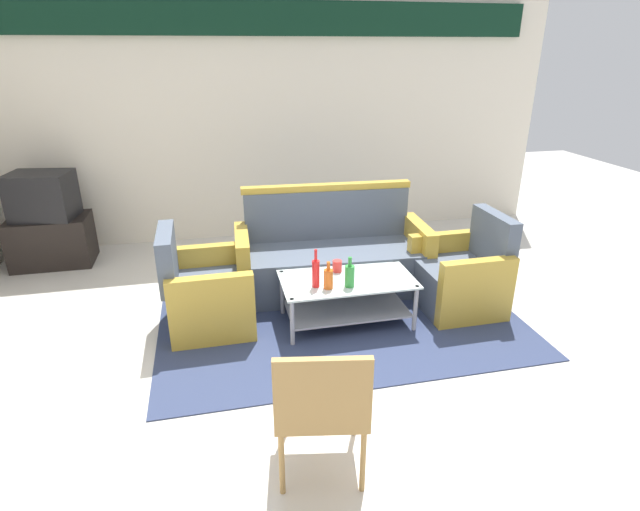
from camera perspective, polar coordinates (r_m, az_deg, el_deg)
The scene contains 14 objects.
ground_plane at distance 3.82m, azimuth 3.63°, elevation -12.35°, with size 14.00×14.00×0.00m, color beige.
wall_back at distance 6.16m, azimuth -4.19°, elevation 15.89°, with size 6.52×0.19×2.80m.
rug at distance 4.42m, azimuth 2.23°, elevation -7.04°, with size 3.04×2.01×0.01m, color #2D3856.
couch at distance 4.83m, azimuth 1.32°, elevation -0.24°, with size 1.83×0.82×0.96m.
armchair_left at distance 4.30m, azimuth -12.73°, elevation -4.27°, with size 0.71×0.77×0.85m.
armchair_right at distance 4.66m, azimuth 15.62°, elevation -2.35°, with size 0.71×0.77×0.85m.
coffee_table at distance 4.24m, azimuth 3.05°, elevation -4.32°, with size 1.10×0.60×0.40m.
bottle_green at distance 4.01m, azimuth 3.37°, elevation -2.26°, with size 0.08×0.08×0.25m.
bottle_red at distance 3.99m, azimuth -0.48°, elevation -1.96°, with size 0.06×0.06×0.32m.
bottle_orange at distance 3.97m, azimuth 0.95°, elevation -2.60°, with size 0.07×0.07×0.23m.
cup at distance 4.28m, azimuth 1.95°, elevation -1.21°, with size 0.08×0.08×0.10m, color red.
tv_stand at distance 6.11m, azimuth -28.03°, elevation 1.47°, with size 0.80×0.50×0.52m, color black.
television at distance 5.98m, azimuth -28.89°, elevation 5.95°, with size 0.66×0.53×0.48m.
wicker_chair at distance 2.71m, azimuth 0.18°, elevation -16.12°, with size 0.56×0.56×0.84m.
Camera 1 is at (-0.92, -3.00, 2.19)m, focal length 28.31 mm.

